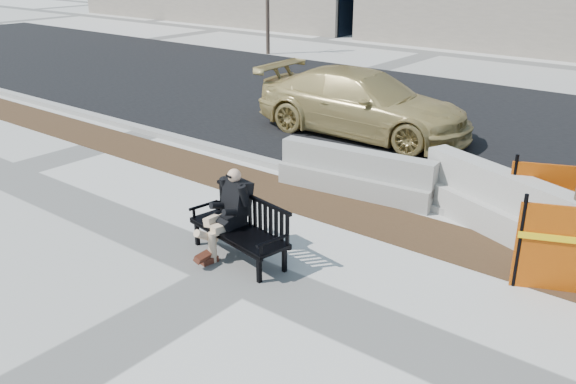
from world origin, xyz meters
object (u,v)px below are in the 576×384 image
(bench, at_px, (239,257))
(seated_man, at_px, (232,251))
(sedan, at_px, (361,134))
(jersey_barrier_right, at_px, (509,236))
(tree_fence, at_px, (570,265))
(jersey_barrier_left, at_px, (355,193))

(bench, distance_m, seated_man, 0.24)
(sedan, relative_size, jersey_barrier_right, 1.49)
(bench, xyz_separation_m, tree_fence, (3.71, 2.67, 0.00))
(tree_fence, xyz_separation_m, jersey_barrier_left, (-3.74, 0.39, 0.00))
(seated_man, distance_m, tree_fence, 4.70)
(seated_man, xyz_separation_m, jersey_barrier_left, (0.19, 2.98, 0.00))
(tree_fence, height_order, sedan, tree_fence)
(seated_man, distance_m, jersey_barrier_right, 4.18)
(tree_fence, relative_size, jersey_barrier_left, 2.22)
(seated_man, xyz_separation_m, tree_fence, (3.93, 2.58, 0.00))
(bench, distance_m, tree_fence, 4.57)
(seated_man, height_order, jersey_barrier_right, seated_man)
(tree_fence, distance_m, sedan, 6.70)
(tree_fence, height_order, jersey_barrier_left, tree_fence)
(seated_man, relative_size, jersey_barrier_left, 0.43)
(jersey_barrier_left, bearing_deg, tree_fence, -12.71)
(seated_man, bearing_deg, tree_fence, 43.61)
(seated_man, bearing_deg, jersey_barrier_right, 55.25)
(tree_fence, relative_size, jersey_barrier_right, 1.87)
(jersey_barrier_left, relative_size, jersey_barrier_right, 0.84)
(bench, height_order, jersey_barrier_right, jersey_barrier_right)
(jersey_barrier_right, bearing_deg, sedan, 166.78)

